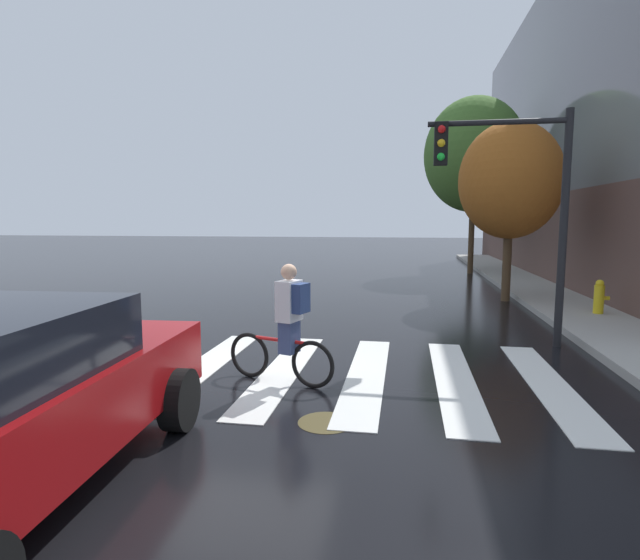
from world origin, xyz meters
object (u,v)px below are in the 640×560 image
at_px(cyclist, 287,325).
at_px(street_tree_mid, 474,155).
at_px(manhole_cover, 326,422).
at_px(street_tree_near, 510,181).
at_px(traffic_light_near, 516,187).
at_px(fire_hydrant, 599,297).

height_order(cyclist, street_tree_mid, street_tree_mid).
xyz_separation_m(manhole_cover, street_tree_near, (3.68, 9.41, 3.36)).
distance_m(cyclist, street_tree_near, 9.60).
bearing_deg(traffic_light_near, cyclist, -140.82).
relative_size(cyclist, traffic_light_near, 0.40).
xyz_separation_m(manhole_cover, cyclist, (-0.74, 1.27, 0.84)).
bearing_deg(street_tree_mid, cyclist, -105.57).
relative_size(manhole_cover, street_tree_mid, 0.09).
relative_size(street_tree_near, street_tree_mid, 0.67).
xyz_separation_m(cyclist, street_tree_mid, (4.37, 15.67, 4.14)).
bearing_deg(street_tree_near, cyclist, -118.53).
bearing_deg(traffic_light_near, street_tree_mid, 86.21).
xyz_separation_m(traffic_light_near, street_tree_near, (0.90, 5.27, 0.50)).
xyz_separation_m(street_tree_near, street_tree_mid, (-0.06, 7.53, 1.63)).
relative_size(fire_hydrant, street_tree_near, 0.16).
distance_m(manhole_cover, traffic_light_near, 5.74).
distance_m(fire_hydrant, street_tree_near, 4.09).
height_order(cyclist, traffic_light_near, traffic_light_near).
height_order(manhole_cover, fire_hydrant, fire_hydrant).
bearing_deg(street_tree_near, fire_hydrant, -57.81).
height_order(fire_hydrant, street_tree_near, street_tree_near).
relative_size(traffic_light_near, fire_hydrant, 5.38).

